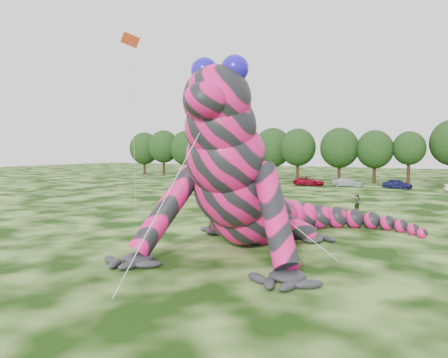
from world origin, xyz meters
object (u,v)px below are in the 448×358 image
at_px(tree_1, 164,153).
at_px(tree_7, 339,155).
at_px(car_1, 248,179).
at_px(tree_2, 186,153).
at_px(flying_kite, 131,53).
at_px(car_3, 348,182).
at_px(tree_3, 212,154).
at_px(car_0, 214,177).
at_px(spectator_1, 265,196).
at_px(spectator_0, 259,197).
at_px(inflatable_gecko, 253,159).
at_px(tree_5, 273,153).
at_px(car_2, 309,181).
at_px(tree_6, 298,155).
at_px(tree_4, 243,155).
at_px(spectator_4, 211,186).
at_px(tree_0, 144,153).
at_px(tree_9, 409,158).
at_px(spectator_5, 357,204).
at_px(car_4, 398,184).
at_px(tree_8, 375,157).

relative_size(tree_1, tree_7, 1.04).
bearing_deg(car_1, tree_2, 62.80).
bearing_deg(flying_kite, car_3, 76.36).
xyz_separation_m(tree_3, car_3, (29.05, -9.05, -4.05)).
height_order(car_0, spectator_1, spectator_1).
bearing_deg(tree_7, spectator_0, -90.01).
relative_size(inflatable_gecko, tree_3, 2.22).
relative_size(tree_5, spectator_1, 5.37).
relative_size(tree_3, tree_5, 0.96).
xyz_separation_m(inflatable_gecko, car_2, (-9.45, 42.68, -4.55)).
height_order(car_3, spectator_1, spectator_1).
height_order(tree_6, car_1, tree_6).
relative_size(tree_4, spectator_4, 5.60).
bearing_deg(spectator_0, tree_6, 117.51).
relative_size(tree_0, spectator_0, 6.05).
xyz_separation_m(tree_4, tree_9, (30.71, -1.37, -0.19)).
relative_size(car_1, spectator_5, 2.74).
bearing_deg(car_1, tree_9, -64.03).
height_order(car_0, car_4, car_0).
relative_size(tree_8, tree_9, 1.03).
height_order(flying_kite, tree_2, flying_kite).
bearing_deg(flying_kite, tree_4, 105.22).
height_order(tree_7, tree_9, tree_7).
height_order(inflatable_gecko, spectator_0, inflatable_gecko).
xyz_separation_m(car_4, spectator_0, (-10.58, -26.20, 0.08)).
bearing_deg(tree_1, tree_4, 2.02).
bearing_deg(tree_3, tree_4, 15.14).
distance_m(car_0, car_4, 30.72).
bearing_deg(tree_5, car_2, -46.38).
height_order(tree_2, tree_8, tree_2).
relative_size(flying_kite, tree_5, 1.59).
bearing_deg(car_1, tree_8, -59.36).
height_order(tree_5, tree_8, tree_5).
bearing_deg(tree_1, tree_0, 169.21).
xyz_separation_m(flying_kite, tree_0, (-38.43, 50.20, -8.92)).
bearing_deg(inflatable_gecko, car_2, 97.90).
xyz_separation_m(tree_4, car_0, (-0.59, -10.54, -3.78)).
relative_size(tree_3, car_4, 2.28).
relative_size(tree_2, spectator_0, 6.14).
bearing_deg(flying_kite, tree_1, 123.33).
bearing_deg(car_2, car_0, 90.12).
distance_m(tree_8, tree_9, 5.30).
height_order(inflatable_gecko, car_4, inflatable_gecko).
height_order(tree_7, tree_8, tree_7).
bearing_deg(tree_2, flying_kite, -61.59).
height_order(inflatable_gecko, tree_4, inflatable_gecko).
relative_size(tree_8, car_4, 2.16).
relative_size(tree_7, car_4, 2.29).
bearing_deg(car_2, tree_7, -11.58).
bearing_deg(tree_2, tree_1, -172.42).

